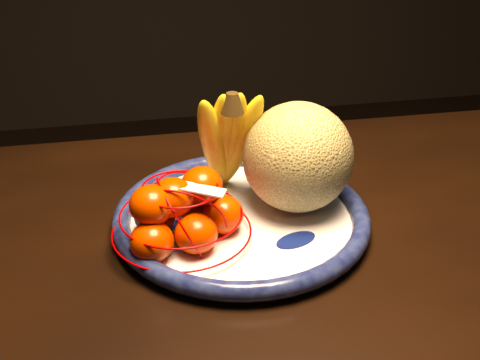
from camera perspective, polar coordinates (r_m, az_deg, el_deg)
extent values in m
cube|color=black|center=(0.83, 5.90, -8.14)|extent=(1.42, 0.86, 0.04)
cylinder|color=white|center=(0.86, 0.13, -3.97)|extent=(0.33, 0.33, 0.01)
torus|color=#060838|center=(0.86, 0.13, -3.35)|extent=(0.37, 0.37, 0.03)
cylinder|color=white|center=(0.87, 0.13, -4.23)|extent=(0.16, 0.16, 0.01)
ellipsoid|color=navy|center=(0.82, 5.31, -5.68)|extent=(0.14, 0.10, 0.00)
ellipsoid|color=navy|center=(0.93, -2.74, -0.94)|extent=(0.09, 0.12, 0.00)
ellipsoid|color=navy|center=(0.85, -6.93, -4.25)|extent=(0.10, 0.06, 0.00)
sphere|color=olive|center=(0.86, 5.50, 2.18)|extent=(0.16, 0.16, 0.16)
ellipsoid|color=yellow|center=(0.87, -2.44, 3.81)|extent=(0.09, 0.12, 0.18)
ellipsoid|color=yellow|center=(0.87, -1.59, 4.00)|extent=(0.05, 0.10, 0.19)
ellipsoid|color=yellow|center=(0.88, -0.87, 4.08)|extent=(0.06, 0.11, 0.19)
ellipsoid|color=yellow|center=(0.88, 0.00, 4.05)|extent=(0.09, 0.12, 0.18)
cone|color=black|center=(0.84, -1.28, 9.15)|extent=(0.03, 0.03, 0.03)
ellipsoid|color=#FF3100|center=(0.77, -8.36, -5.79)|extent=(0.06, 0.06, 0.05)
ellipsoid|color=#FF3100|center=(0.78, -4.18, -5.10)|extent=(0.06, 0.06, 0.05)
ellipsoid|color=#FF3100|center=(0.82, -1.64, -3.27)|extent=(0.06, 0.06, 0.05)
ellipsoid|color=#FF3100|center=(0.82, -8.09, -3.34)|extent=(0.06, 0.06, 0.05)
ellipsoid|color=#FF3100|center=(0.85, -4.31, -2.14)|extent=(0.06, 0.06, 0.05)
ellipsoid|color=#FF3100|center=(0.78, -6.41, -1.66)|extent=(0.06, 0.06, 0.05)
ellipsoid|color=#FF3100|center=(0.81, -3.65, -0.55)|extent=(0.06, 0.06, 0.05)
ellipsoid|color=#FF3100|center=(0.77, -8.39, -2.38)|extent=(0.06, 0.06, 0.05)
torus|color=#AA0000|center=(0.81, -5.54, -4.76)|extent=(0.24, 0.24, 0.00)
torus|color=#AA0000|center=(0.80, -5.62, -3.21)|extent=(0.20, 0.20, 0.00)
torus|color=#AA0000|center=(0.78, -5.76, -0.80)|extent=(0.13, 0.13, 0.00)
torus|color=#AA0000|center=(0.80, -5.60, -3.62)|extent=(0.13, 0.12, 0.12)
torus|color=#AA0000|center=(0.80, -5.60, -3.62)|extent=(0.07, 0.13, 0.12)
torus|color=#AA0000|center=(0.80, -5.60, -3.62)|extent=(0.14, 0.10, 0.12)
cube|color=white|center=(0.77, -4.06, -0.80)|extent=(0.08, 0.05, 0.01)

